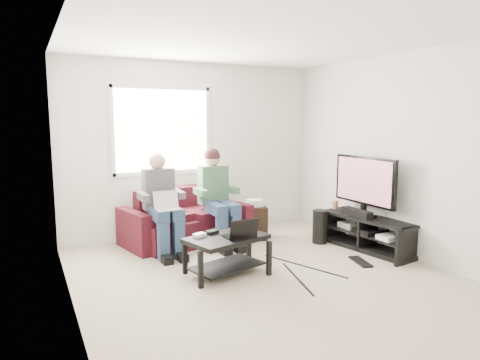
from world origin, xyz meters
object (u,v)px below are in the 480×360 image
object	(u,v)px
end_table	(254,221)
coffee_table	(227,246)
sofa	(184,223)
tv	(364,182)
tv_stand	(368,235)
subwoofer	(320,227)

from	to	relation	value
end_table	coffee_table	bearing A→B (deg)	-130.89
sofa	coffee_table	world-z (taller)	sofa
sofa	tv	bearing A→B (deg)	-32.42
sofa	tv_stand	size ratio (longest dim) A/B	1.27
subwoofer	end_table	bearing A→B (deg)	140.06
tv	coffee_table	bearing A→B (deg)	-177.75
tv_stand	tv	distance (m)	0.72
subwoofer	tv_stand	bearing A→B (deg)	-54.95
tv_stand	tv	xyz separation A→B (m)	(-0.00, 0.10, 0.71)
tv	end_table	world-z (taller)	tv
coffee_table	end_table	world-z (taller)	end_table
coffee_table	subwoofer	size ratio (longest dim) A/B	2.09
tv	sofa	bearing A→B (deg)	147.58
tv	end_table	xyz separation A→B (m)	(-1.12, 1.06, -0.65)
coffee_table	tv_stand	world-z (taller)	tv_stand
end_table	sofa	bearing A→B (deg)	164.49
coffee_table	tv_stand	size ratio (longest dim) A/B	0.71
coffee_table	end_table	bearing A→B (deg)	49.11
coffee_table	tv	bearing A→B (deg)	2.25
tv_stand	subwoofer	size ratio (longest dim) A/B	2.95
tv_stand	end_table	world-z (taller)	end_table
tv_stand	sofa	bearing A→B (deg)	145.72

